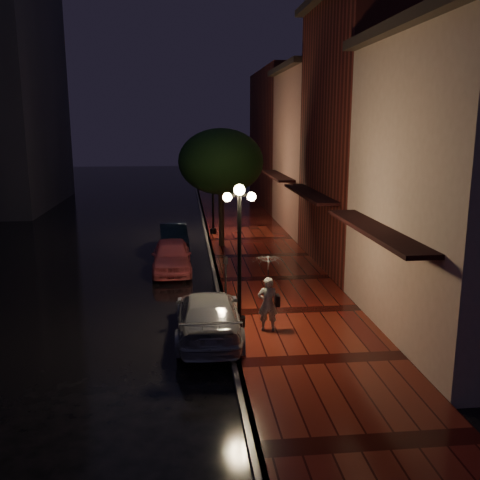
# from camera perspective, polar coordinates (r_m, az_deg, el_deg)

# --- Properties ---
(ground) EXTENTS (120.00, 120.00, 0.00)m
(ground) POSITION_cam_1_polar(r_m,az_deg,el_deg) (21.11, -2.43, -4.64)
(ground) COLOR black
(ground) RESTS_ON ground
(sidewalk) EXTENTS (4.50, 60.00, 0.15)m
(sidewalk) POSITION_cam_1_polar(r_m,az_deg,el_deg) (21.34, 3.63, -4.26)
(sidewalk) COLOR #46100C
(sidewalk) RESTS_ON ground
(curb) EXTENTS (0.25, 60.00, 0.15)m
(curb) POSITION_cam_1_polar(r_m,az_deg,el_deg) (21.09, -2.43, -4.45)
(curb) COLOR #595451
(curb) RESTS_ON ground
(storefront_near) EXTENTS (5.00, 8.00, 8.50)m
(storefront_near) POSITION_cam_1_polar(r_m,az_deg,el_deg) (16.49, 24.06, 4.61)
(storefront_near) COLOR gray
(storefront_near) RESTS_ON ground
(storefront_mid) EXTENTS (5.00, 8.00, 11.00)m
(storefront_mid) POSITION_cam_1_polar(r_m,az_deg,el_deg) (23.65, 14.59, 10.34)
(storefront_mid) COLOR #511914
(storefront_mid) RESTS_ON ground
(storefront_far) EXTENTS (5.00, 8.00, 9.00)m
(storefront_far) POSITION_cam_1_polar(r_m,az_deg,el_deg) (31.31, 9.34, 9.13)
(storefront_far) COLOR #8C5951
(storefront_far) RESTS_ON ground
(storefront_extra) EXTENTS (5.00, 12.00, 10.00)m
(storefront_extra) POSITION_cam_1_polar(r_m,az_deg,el_deg) (41.01, 5.64, 10.65)
(storefront_extra) COLOR #511914
(storefront_extra) RESTS_ON ground
(streetlamp_near) EXTENTS (0.96, 0.36, 4.31)m
(streetlamp_near) POSITION_cam_1_polar(r_m,az_deg,el_deg) (15.65, -0.06, -0.82)
(streetlamp_near) COLOR black
(streetlamp_near) RESTS_ON sidewalk
(streetlamp_far) EXTENTS (0.96, 0.36, 4.31)m
(streetlamp_far) POSITION_cam_1_polar(r_m,az_deg,el_deg) (29.42, -2.92, 5.36)
(streetlamp_far) COLOR black
(streetlamp_far) RESTS_ON sidewalk
(street_tree) EXTENTS (4.16, 4.16, 5.80)m
(street_tree) POSITION_cam_1_polar(r_m,az_deg,el_deg) (26.28, -2.02, 8.14)
(street_tree) COLOR black
(street_tree) RESTS_ON sidewalk
(pink_car) EXTENTS (1.71, 4.07, 1.38)m
(pink_car) POSITION_cam_1_polar(r_m,az_deg,el_deg) (22.77, -7.30, -1.68)
(pink_car) COLOR #D15661
(pink_car) RESTS_ON ground
(navy_car) EXTENTS (1.58, 3.86, 1.24)m
(navy_car) POSITION_cam_1_polar(r_m,az_deg,el_deg) (26.88, -7.10, 0.35)
(navy_car) COLOR black
(navy_car) RESTS_ON ground
(silver_car) EXTENTS (1.99, 4.71, 1.36)m
(silver_car) POSITION_cam_1_polar(r_m,az_deg,el_deg) (15.80, -3.39, -8.00)
(silver_car) COLOR #97989E
(silver_car) RESTS_ON ground
(woman_with_umbrella) EXTENTS (0.95, 0.97, 2.29)m
(woman_with_umbrella) POSITION_cam_1_polar(r_m,az_deg,el_deg) (15.64, 3.02, -4.39)
(woman_with_umbrella) COLOR white
(woman_with_umbrella) RESTS_ON sidewalk
(parking_meter) EXTENTS (0.16, 0.14, 1.50)m
(parking_meter) POSITION_cam_1_polar(r_m,az_deg,el_deg) (18.62, -1.54, -3.57)
(parking_meter) COLOR black
(parking_meter) RESTS_ON sidewalk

